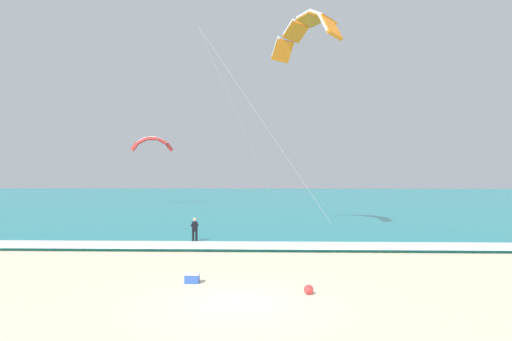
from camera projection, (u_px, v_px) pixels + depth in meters
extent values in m
plane|color=beige|center=(237.00, 303.00, 15.41)|extent=(200.00, 200.00, 0.00)
cube|color=teal|center=(265.00, 198.00, 85.80)|extent=(200.00, 120.00, 0.20)
cube|color=white|center=(251.00, 245.00, 26.84)|extent=(200.00, 2.81, 0.04)
ellipsoid|color=yellow|center=(195.00, 245.00, 28.39)|extent=(0.71, 1.46, 0.05)
cube|color=black|center=(195.00, 243.00, 28.63)|extent=(0.17, 0.09, 0.04)
cube|color=black|center=(194.00, 244.00, 28.14)|extent=(0.17, 0.09, 0.04)
cylinder|color=black|center=(193.00, 238.00, 28.38)|extent=(0.14, 0.14, 0.84)
cylinder|color=black|center=(196.00, 238.00, 28.41)|extent=(0.14, 0.14, 0.84)
cube|color=black|center=(195.00, 226.00, 28.40)|extent=(0.37, 0.26, 0.60)
sphere|color=tan|center=(195.00, 219.00, 28.41)|extent=(0.22, 0.22, 0.22)
cylinder|color=black|center=(192.00, 225.00, 28.53)|extent=(0.19, 0.51, 0.22)
cylinder|color=black|center=(198.00, 225.00, 28.59)|extent=(0.19, 0.51, 0.22)
cylinder|color=black|center=(195.00, 225.00, 28.78)|extent=(0.55, 0.14, 0.04)
cube|color=#3F3F42|center=(195.00, 230.00, 28.52)|extent=(0.13, 0.10, 0.10)
cube|color=orange|center=(331.00, 28.00, 29.49)|extent=(1.58, 1.86, 1.70)
cube|color=white|center=(324.00, 23.00, 29.24)|extent=(0.69, 1.02, 1.41)
cube|color=orange|center=(323.00, 17.00, 30.85)|extent=(1.86, 2.13, 1.29)
cube|color=white|center=(316.00, 12.00, 30.60)|extent=(0.92, 1.39, 0.91)
cube|color=orange|center=(310.00, 19.00, 32.46)|extent=(1.99, 2.11, 0.59)
cube|color=white|center=(303.00, 15.00, 32.20)|extent=(0.98, 1.50, 0.21)
cube|color=orange|center=(296.00, 32.00, 33.94)|extent=(1.94, 1.88, 1.29)
cube|color=white|center=(289.00, 27.00, 33.69)|extent=(0.88, 1.38, 0.91)
cube|color=orange|center=(282.00, 51.00, 34.97)|extent=(1.78, 1.36, 1.70)
cube|color=white|center=(276.00, 47.00, 34.72)|extent=(0.66, 0.97, 1.41)
cylinder|color=#B2B2B7|center=(265.00, 125.00, 29.13)|extent=(8.51, 0.87, 12.60)
cylinder|color=#B2B2B7|center=(244.00, 129.00, 31.87)|extent=(5.54, 6.26, 12.60)
cube|color=red|center=(135.00, 146.00, 63.19)|extent=(1.39, 1.10, 1.37)
cube|color=white|center=(135.00, 145.00, 63.58)|extent=(0.82, 0.39, 1.08)
cube|color=red|center=(142.00, 140.00, 63.09)|extent=(1.58, 1.24, 1.10)
cube|color=white|center=(142.00, 139.00, 63.48)|extent=(1.13, 0.49, 0.71)
cube|color=red|center=(152.00, 138.00, 63.29)|extent=(1.49, 1.32, 0.58)
cube|color=white|center=(152.00, 137.00, 63.69)|extent=(1.21, 0.53, 0.17)
cube|color=red|center=(162.00, 141.00, 63.75)|extent=(1.23, 1.32, 1.10)
cube|color=white|center=(162.00, 139.00, 64.14)|extent=(1.09, 0.48, 0.71)
cube|color=red|center=(169.00, 147.00, 64.36)|extent=(0.90, 1.23, 1.37)
cube|color=white|center=(169.00, 145.00, 64.75)|extent=(0.77, 0.38, 1.08)
cube|color=#2D51B2|center=(192.00, 279.00, 18.30)|extent=(0.56, 0.36, 0.34)
cube|color=white|center=(192.00, 274.00, 18.30)|extent=(0.58, 0.38, 0.06)
sphere|color=red|center=(309.00, 290.00, 16.56)|extent=(0.35, 0.35, 0.35)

